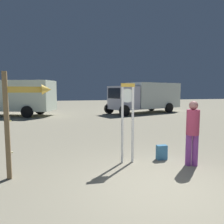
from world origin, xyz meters
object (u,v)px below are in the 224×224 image
Objects in this scene: standing_clock at (128,115)px; arrow_sign at (22,110)px; box_truck_near at (146,96)px; person_near_clock at (193,130)px; backpack at (162,152)px; box_truck_far at (14,96)px.

arrow_sign reaches higher than standing_clock.
box_truck_near is (8.54, 12.91, -0.07)m from arrow_sign.
backpack is at bearing 130.56° from person_near_clock.
arrow_sign is 4.03m from backpack.
box_truck_far is (-6.64, 12.81, 1.37)m from backpack.
standing_clock is 0.30× the size of box_truck_near.
standing_clock reaches higher than backpack.
standing_clock is at bearing 158.27° from person_near_clock.
box_truck_far is at bearing 102.29° from arrow_sign.
person_near_clock is at bearing -107.75° from box_truck_near.
backpack is 13.46m from box_truck_near.
person_near_clock reaches higher than backpack.
arrow_sign is 0.33× the size of box_truck_near.
box_truck_near is at bearing -1.49° from box_truck_far.
person_near_clock is (1.64, -0.65, -0.36)m from standing_clock.
box_truck_far reaches higher than backpack.
person_near_clock is 1.16m from backpack.
box_truck_far is (-5.56, 12.81, 0.23)m from standing_clock.
person_near_clock is at bearing -21.73° from standing_clock.
arrow_sign is 5.73× the size of backpack.
standing_clock is 5.21× the size of backpack.
person_near_clock is 0.23× the size of box_truck_near.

